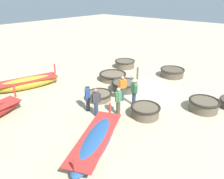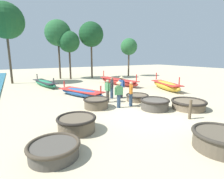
{
  "view_description": "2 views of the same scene",
  "coord_description": "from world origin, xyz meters",
  "px_view_note": "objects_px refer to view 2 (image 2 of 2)",
  "views": [
    {
      "loc": [
        -7.03,
        11.3,
        6.03
      ],
      "look_at": [
        0.06,
        2.98,
        1.15
      ],
      "focal_mm": 35.0,
      "sensor_mm": 36.0,
      "label": 1
    },
    {
      "loc": [
        -6.11,
        -6.91,
        3.14
      ],
      "look_at": [
        -0.2,
        3.49,
        0.82
      ],
      "focal_mm": 28.0,
      "sensor_mm": 36.0,
      "label": 2
    }
  ],
  "objects_px": {
    "long_boat_red_hull": "(81,92)",
    "long_boat_white_hull": "(118,81)",
    "coracle_front_right": "(155,104)",
    "fisherman_with_hat": "(112,87)",
    "long_boat_green_hull": "(166,85)",
    "tree_rightmost": "(91,35)",
    "fisherman_crouching": "(121,85)",
    "fisherman_hauling": "(119,92)",
    "mooring_post_mid_beach": "(190,109)",
    "coracle_tilted": "(77,123)",
    "coracle_front_left": "(54,149)",
    "tree_left_mid": "(5,21)",
    "fisherman_standing_left": "(108,90)",
    "long_boat_blue_hull": "(45,83)",
    "coracle_upturned": "(188,104)",
    "fisherman_by_coracle": "(131,93)",
    "coracle_weathered": "(96,103)",
    "tree_right_mid": "(129,47)",
    "tree_leftmost": "(69,42)",
    "tree_tall_back": "(58,33)",
    "coracle_far_left": "(220,139)",
    "coracle_beside_post": "(137,97)"
  },
  "relations": [
    {
      "from": "tree_tall_back",
      "to": "tree_left_mid",
      "type": "xyz_separation_m",
      "value": [
        -5.86,
        -1.67,
        0.75
      ]
    },
    {
      "from": "long_boat_green_hull",
      "to": "tree_rightmost",
      "type": "xyz_separation_m",
      "value": [
        -2.54,
        11.6,
        5.58
      ]
    },
    {
      "from": "coracle_far_left",
      "to": "long_boat_blue_hull",
      "type": "distance_m",
      "value": 16.47
    },
    {
      "from": "coracle_front_left",
      "to": "coracle_front_right",
      "type": "xyz_separation_m",
      "value": [
        6.26,
        2.19,
        0.08
      ]
    },
    {
      "from": "long_boat_red_hull",
      "to": "long_boat_green_hull",
      "type": "distance_m",
      "value": 7.98
    },
    {
      "from": "coracle_front_right",
      "to": "tree_tall_back",
      "type": "xyz_separation_m",
      "value": [
        -1.47,
        17.1,
        5.74
      ]
    },
    {
      "from": "coracle_front_left",
      "to": "tree_rightmost",
      "type": "height_order",
      "value": "tree_rightmost"
    },
    {
      "from": "long_boat_blue_hull",
      "to": "fisherman_standing_left",
      "type": "distance_m",
      "value": 9.32
    },
    {
      "from": "long_boat_white_hull",
      "to": "fisherman_by_coracle",
      "type": "height_order",
      "value": "fisherman_by_coracle"
    },
    {
      "from": "long_boat_red_hull",
      "to": "fisherman_standing_left",
      "type": "relative_size",
      "value": 2.86
    },
    {
      "from": "mooring_post_mid_beach",
      "to": "tree_left_mid",
      "type": "bearing_deg",
      "value": 113.76
    },
    {
      "from": "coracle_front_right",
      "to": "fisherman_with_hat",
      "type": "xyz_separation_m",
      "value": [
        -0.88,
        3.62,
        0.5
      ]
    },
    {
      "from": "mooring_post_mid_beach",
      "to": "coracle_tilted",
      "type": "bearing_deg",
      "value": 165.23
    },
    {
      "from": "coracle_weathered",
      "to": "fisherman_crouching",
      "type": "relative_size",
      "value": 0.94
    },
    {
      "from": "long_boat_white_hull",
      "to": "tree_rightmost",
      "type": "relative_size",
      "value": 0.78
    },
    {
      "from": "long_boat_red_hull",
      "to": "long_boat_blue_hull",
      "type": "relative_size",
      "value": 0.84
    },
    {
      "from": "tree_left_mid",
      "to": "fisherman_with_hat",
      "type": "bearing_deg",
      "value": -61.39
    },
    {
      "from": "coracle_front_left",
      "to": "long_boat_green_hull",
      "type": "xyz_separation_m",
      "value": [
        11.48,
        6.26,
        0.14
      ]
    },
    {
      "from": "coracle_tilted",
      "to": "fisherman_standing_left",
      "type": "xyz_separation_m",
      "value": [
        3.32,
        3.43,
        0.49
      ]
    },
    {
      "from": "fisherman_crouching",
      "to": "fisherman_standing_left",
      "type": "height_order",
      "value": "fisherman_crouching"
    },
    {
      "from": "long_boat_blue_hull",
      "to": "long_boat_green_hull",
      "type": "distance_m",
      "value": 12.23
    },
    {
      "from": "long_boat_green_hull",
      "to": "fisherman_by_coracle",
      "type": "distance_m",
      "value": 6.67
    },
    {
      "from": "tree_tall_back",
      "to": "fisherman_hauling",
      "type": "bearing_deg",
      "value": -90.82
    },
    {
      "from": "coracle_weathered",
      "to": "fisherman_hauling",
      "type": "height_order",
      "value": "fisherman_hauling"
    },
    {
      "from": "coracle_front_left",
      "to": "fisherman_standing_left",
      "type": "height_order",
      "value": "fisherman_standing_left"
    },
    {
      "from": "tree_leftmost",
      "to": "tree_right_mid",
      "type": "xyz_separation_m",
      "value": [
        8.96,
        -0.93,
        -0.46
      ]
    },
    {
      "from": "coracle_far_left",
      "to": "long_boat_blue_hull",
      "type": "relative_size",
      "value": 0.35
    },
    {
      "from": "coracle_front_left",
      "to": "coracle_front_right",
      "type": "relative_size",
      "value": 0.96
    },
    {
      "from": "coracle_front_left",
      "to": "tree_left_mid",
      "type": "relative_size",
      "value": 0.19
    },
    {
      "from": "coracle_far_left",
      "to": "long_boat_red_hull",
      "type": "relative_size",
      "value": 0.41
    },
    {
      "from": "coracle_weathered",
      "to": "tree_right_mid",
      "type": "xyz_separation_m",
      "value": [
        11.52,
        13.1,
        4.14
      ]
    },
    {
      "from": "coracle_far_left",
      "to": "tree_left_mid",
      "type": "relative_size",
      "value": 0.21
    },
    {
      "from": "coracle_front_left",
      "to": "coracle_weathered",
      "type": "relative_size",
      "value": 1.06
    },
    {
      "from": "fisherman_hauling",
      "to": "coracle_tilted",
      "type": "bearing_deg",
      "value": -149.01
    },
    {
      "from": "coracle_front_left",
      "to": "tree_tall_back",
      "type": "distance_m",
      "value": 20.71
    },
    {
      "from": "long_boat_red_hull",
      "to": "tree_rightmost",
      "type": "relative_size",
      "value": 0.58
    },
    {
      "from": "coracle_upturned",
      "to": "fisherman_hauling",
      "type": "xyz_separation_m",
      "value": [
        -3.52,
        2.26,
        0.66
      ]
    },
    {
      "from": "long_boat_red_hull",
      "to": "long_boat_white_hull",
      "type": "relative_size",
      "value": 0.75
    },
    {
      "from": "tree_rightmost",
      "to": "tree_right_mid",
      "type": "xyz_separation_m",
      "value": [
        5.94,
        -0.59,
        -1.52
      ]
    },
    {
      "from": "long_boat_green_hull",
      "to": "tree_leftmost",
      "type": "xyz_separation_m",
      "value": [
        -5.57,
        11.93,
        4.52
      ]
    },
    {
      "from": "coracle_front_right",
      "to": "tree_rightmost",
      "type": "distance_m",
      "value": 16.87
    },
    {
      "from": "long_boat_green_hull",
      "to": "tree_tall_back",
      "type": "height_order",
      "value": "tree_tall_back"
    },
    {
      "from": "long_boat_green_hull",
      "to": "coracle_front_right",
      "type": "bearing_deg",
      "value": -142.07
    },
    {
      "from": "coracle_tilted",
      "to": "tree_right_mid",
      "type": "distance_m",
      "value": 21.24
    },
    {
      "from": "long_boat_white_hull",
      "to": "coracle_front_right",
      "type": "bearing_deg",
      "value": -107.67
    },
    {
      "from": "fisherman_crouching",
      "to": "fisherman_hauling",
      "type": "bearing_deg",
      "value": -126.11
    },
    {
      "from": "fisherman_by_coracle",
      "to": "long_boat_blue_hull",
      "type": "bearing_deg",
      "value": 108.77
    },
    {
      "from": "long_boat_red_hull",
      "to": "long_boat_white_hull",
      "type": "xyz_separation_m",
      "value": [
        5.37,
        3.16,
        0.09
      ]
    },
    {
      "from": "long_boat_green_hull",
      "to": "fisherman_with_hat",
      "type": "xyz_separation_m",
      "value": [
        -6.11,
        -0.45,
        0.43
      ]
    },
    {
      "from": "coracle_weathered",
      "to": "coracle_beside_post",
      "type": "distance_m",
      "value": 3.24
    }
  ]
}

